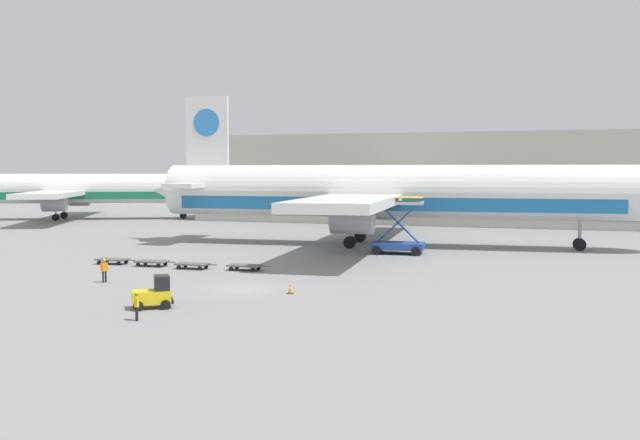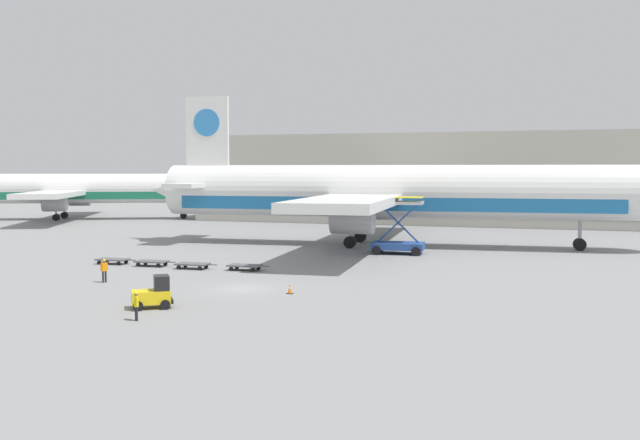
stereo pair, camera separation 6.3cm
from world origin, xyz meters
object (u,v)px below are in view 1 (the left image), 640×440
(baggage_dolly_trail, at_px, (245,266))
(ground_crew_near, at_px, (137,304))
(scissor_lift_loader, at_px, (398,232))
(ground_crew_far, at_px, (104,268))
(airplane_distant, at_px, (77,190))
(airplane_main, at_px, (385,193))
(baggage_dolly_third, at_px, (193,264))
(baggage_dolly_lead, at_px, (113,260))
(baggage_dolly_second, at_px, (152,262))
(traffic_cone_near, at_px, (290,289))
(baggage_tug_mid, at_px, (154,294))

(baggage_dolly_trail, bearing_deg, ground_crew_near, -85.81)
(scissor_lift_loader, xyz_separation_m, ground_crew_far, (-17.38, -24.80, -1.10))
(airplane_distant, xyz_separation_m, ground_crew_far, (44.38, -56.44, -3.96))
(airplane_main, distance_m, baggage_dolly_third, 26.51)
(baggage_dolly_lead, distance_m, baggage_dolly_second, 4.12)
(baggage_dolly_trail, bearing_deg, airplane_distant, 135.35)
(airplane_main, relative_size, traffic_cone_near, 85.09)
(baggage_dolly_lead, relative_size, traffic_cone_near, 5.46)
(airplane_main, relative_size, ground_crew_near, 34.87)
(airplane_distant, distance_m, baggage_tug_mid, 83.32)
(airplane_main, height_order, baggage_dolly_third, airplane_main)
(airplane_distant, bearing_deg, baggage_dolly_lead, -74.61)
(airplane_main, xyz_separation_m, baggage_dolly_second, (-15.86, -22.76, -5.45))
(airplane_main, xyz_separation_m, traffic_cone_near, (0.55, -32.02, -5.51))
(scissor_lift_loader, height_order, traffic_cone_near, scissor_lift_loader)
(airplane_main, bearing_deg, baggage_tug_mid, -102.79)
(baggage_dolly_second, xyz_separation_m, traffic_cone_near, (16.41, -9.26, -0.06))
(baggage_tug_mid, bearing_deg, baggage_dolly_second, 87.22)
(baggage_dolly_trail, xyz_separation_m, ground_crew_far, (-7.50, -9.14, 0.67))
(ground_crew_far, bearing_deg, ground_crew_near, -103.78)
(baggage_tug_mid, distance_m, baggage_dolly_second, 19.47)
(traffic_cone_near, bearing_deg, baggage_dolly_trail, 128.76)
(baggage_dolly_lead, height_order, baggage_dolly_second, same)
(baggage_dolly_trail, bearing_deg, airplane_main, 70.57)
(airplane_distant, relative_size, ground_crew_near, 28.09)
(airplane_main, xyz_separation_m, airplane_distant, (-58.87, 24.65, -0.81))
(baggage_dolly_third, distance_m, traffic_cone_near, 15.05)
(baggage_dolly_second, height_order, baggage_dolly_third, same)
(baggage_tug_mid, xyz_separation_m, baggage_dolly_lead, (-14.30, 16.74, -0.49))
(airplane_main, bearing_deg, traffic_cone_near, -93.60)
(baggage_dolly_lead, height_order, traffic_cone_near, traffic_cone_near)
(scissor_lift_loader, bearing_deg, airplane_main, 107.97)
(baggage_tug_mid, distance_m, baggage_dolly_third, 17.23)
(baggage_tug_mid, height_order, baggage_dolly_third, baggage_tug_mid)
(baggage_dolly_lead, bearing_deg, traffic_cone_near, -26.95)
(scissor_lift_loader, bearing_deg, baggage_dolly_trail, -126.84)
(baggage_dolly_lead, relative_size, baggage_dolly_third, 1.00)
(baggage_tug_mid, distance_m, traffic_cone_near, 9.62)
(airplane_distant, relative_size, baggage_tug_mid, 16.64)
(airplane_distant, bearing_deg, baggage_dolly_trail, -66.41)
(baggage_dolly_second, height_order, traffic_cone_near, traffic_cone_near)
(baggage_tug_mid, xyz_separation_m, ground_crew_far, (-8.81, 7.55, 0.19))
(airplane_main, height_order, baggage_dolly_second, airplane_main)
(baggage_tug_mid, relative_size, baggage_dolly_trail, 0.75)
(baggage_dolly_second, bearing_deg, ground_crew_near, -63.23)
(baggage_dolly_second, bearing_deg, ground_crew_far, -83.62)
(scissor_lift_loader, relative_size, baggage_dolly_trail, 1.54)
(airplane_main, bearing_deg, baggage_dolly_lead, -136.06)
(airplane_main, xyz_separation_m, scissor_lift_loader, (2.90, -6.99, -3.67))
(scissor_lift_loader, relative_size, ground_crew_far, 3.20)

